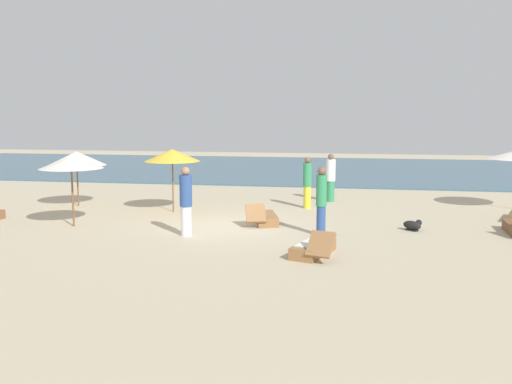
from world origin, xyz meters
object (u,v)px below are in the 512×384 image
lounger_1 (265,218)px  umbrella_3 (172,155)px  person_4 (307,182)px  person_2 (331,178)px  umbrella_1 (77,158)px  umbrella_2 (71,163)px  person_5 (321,200)px  lounger_0 (314,248)px  dog (413,225)px  person_0 (186,201)px

lounger_1 → umbrella_3: bearing=156.0°
umbrella_3 → person_4: bearing=18.8°
umbrella_3 → lounger_1: (3.38, -1.50, -1.74)m
lounger_1 → person_2: 5.01m
umbrella_1 → umbrella_3: (3.73, -0.54, 0.20)m
umbrella_2 → person_5: 7.31m
lounger_0 → person_2: 8.32m
dog → umbrella_3: bearing=166.9°
umbrella_1 → person_4: (8.12, 0.95, -0.79)m
lounger_1 → umbrella_2: bearing=-165.5°
umbrella_3 → person_4: umbrella_3 is taller
lounger_1 → person_5: bearing=-37.7°
umbrella_3 → person_2: umbrella_3 is taller
umbrella_2 → person_5: size_ratio=1.09×
umbrella_2 → lounger_0: umbrella_2 is taller
umbrella_1 → person_2: umbrella_1 is taller
person_2 → umbrella_1: bearing=-163.6°
umbrella_2 → dog: bearing=6.6°
umbrella_1 → dog: 11.76m
lounger_1 → person_4: (1.01, 3.00, 0.75)m
umbrella_3 → lounger_0: size_ratio=1.18×
umbrella_1 → person_2: bearing=16.4°
person_4 → umbrella_2: bearing=-145.8°
lounger_0 → dog: 4.22m
person_0 → person_2: size_ratio=1.05×
person_4 → person_0: bearing=-119.2°
umbrella_3 → umbrella_2: bearing=-125.8°
person_0 → person_2: bearing=62.0°
person_2 → person_4: size_ratio=1.00×
lounger_1 → person_5: (1.78, -1.37, 0.81)m
person_0 → dog: 6.45m
dog → lounger_0: bearing=-127.3°
lounger_0 → dog: size_ratio=2.99×
umbrella_1 → lounger_1: (7.10, -2.05, -1.54)m
lounger_1 → person_5: 2.39m
person_4 → dog: size_ratio=3.00×
umbrella_1 → lounger_1: umbrella_1 is taller
person_4 → dog: bearing=-44.9°
person_4 → dog: 4.72m
person_0 → person_2: 7.60m
umbrella_3 → lounger_0: 7.48m
umbrella_1 → person_2: 9.25m
lounger_0 → person_5: (0.02, 2.27, 0.80)m
person_0 → person_5: bearing=11.0°
umbrella_1 → lounger_1: bearing=-16.1°
lounger_0 → person_5: 2.41m
umbrella_3 → person_2: 6.08m
person_4 → umbrella_3: bearing=-161.2°
dog → person_4: bearing=135.1°
umbrella_1 → person_0: size_ratio=1.09×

